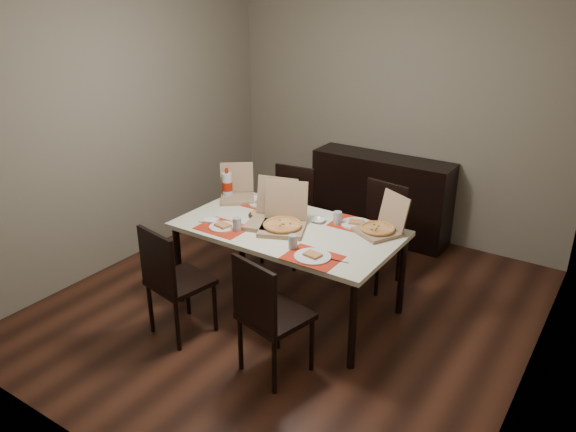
# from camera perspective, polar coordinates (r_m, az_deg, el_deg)

# --- Properties ---
(ground) EXTENTS (3.80, 4.00, 0.02)m
(ground) POSITION_cam_1_polar(r_m,az_deg,el_deg) (4.94, 0.26, -9.21)
(ground) COLOR #422014
(ground) RESTS_ON ground
(room_walls) EXTENTS (3.84, 4.02, 2.62)m
(room_walls) POSITION_cam_1_polar(r_m,az_deg,el_deg) (4.64, 3.30, 11.89)
(room_walls) COLOR gray
(room_walls) RESTS_ON ground
(sideboard) EXTENTS (1.50, 0.40, 0.90)m
(sideboard) POSITION_cam_1_polar(r_m,az_deg,el_deg) (6.16, 9.40, 1.94)
(sideboard) COLOR black
(sideboard) RESTS_ON ground
(dining_table) EXTENTS (1.80, 1.00, 0.75)m
(dining_table) POSITION_cam_1_polar(r_m,az_deg,el_deg) (4.61, -0.00, -1.91)
(dining_table) COLOR beige
(dining_table) RESTS_ON ground
(chair_near_left) EXTENTS (0.49, 0.49, 0.93)m
(chair_near_left) POSITION_cam_1_polar(r_m,az_deg,el_deg) (4.40, -11.69, -6.20)
(chair_near_left) COLOR black
(chair_near_left) RESTS_ON ground
(chair_near_right) EXTENTS (0.50, 0.50, 0.93)m
(chair_near_right) POSITION_cam_1_polar(r_m,az_deg,el_deg) (3.90, -2.07, -9.77)
(chair_near_right) COLOR black
(chair_near_right) RESTS_ON ground
(chair_far_left) EXTENTS (0.46, 0.46, 0.93)m
(chair_far_left) POSITION_cam_1_polar(r_m,az_deg,el_deg) (5.56, 0.15, 0.62)
(chair_far_left) COLOR black
(chair_far_left) RESTS_ON ground
(chair_far_right) EXTENTS (0.48, 0.48, 0.93)m
(chair_far_right) POSITION_cam_1_polar(r_m,az_deg,el_deg) (5.20, 9.11, -1.33)
(chair_far_right) COLOR black
(chair_far_right) RESTS_ON ground
(setting_near_left) EXTENTS (0.45, 0.30, 0.11)m
(setting_near_left) POSITION_cam_1_polar(r_m,az_deg,el_deg) (4.59, -6.40, -0.96)
(setting_near_left) COLOR red
(setting_near_left) RESTS_ON dining_table
(setting_near_right) EXTENTS (0.50, 0.30, 0.11)m
(setting_near_right) POSITION_cam_1_polar(r_m,az_deg,el_deg) (4.12, 1.99, -3.75)
(setting_near_right) COLOR red
(setting_near_right) RESTS_ON dining_table
(setting_far_left) EXTENTS (0.45, 0.30, 0.11)m
(setting_far_left) POSITION_cam_1_polar(r_m,az_deg,el_deg) (5.04, -2.32, 1.37)
(setting_far_left) COLOR red
(setting_far_left) RESTS_ON dining_table
(setting_far_right) EXTENTS (0.44, 0.30, 0.11)m
(setting_far_right) POSITION_cam_1_polar(r_m,az_deg,el_deg) (4.65, 6.45, -0.64)
(setting_far_right) COLOR red
(setting_far_right) RESTS_ON dining_table
(napkin_loose) EXTENTS (0.15, 0.14, 0.02)m
(napkin_loose) POSITION_cam_1_polar(r_m,az_deg,el_deg) (4.47, 0.72, -1.65)
(napkin_loose) COLOR white
(napkin_loose) RESTS_ON dining_table
(pizza_box_center) EXTENTS (0.48, 0.50, 0.36)m
(pizza_box_center) POSITION_cam_1_polar(r_m,az_deg,el_deg) (4.53, -0.49, -0.67)
(pizza_box_center) COLOR #947355
(pizza_box_center) RESTS_ON dining_table
(pizza_box_right) EXTENTS (0.43, 0.44, 0.31)m
(pizza_box_right) POSITION_cam_1_polar(r_m,az_deg,el_deg) (4.52, 9.41, -1.10)
(pizza_box_right) COLOR #947355
(pizza_box_right) RESTS_ON dining_table
(pizza_box_left) EXTENTS (0.45, 0.45, 0.31)m
(pizza_box_left) POSITION_cam_1_polar(r_m,az_deg,el_deg) (5.19, -5.18, 2.38)
(pizza_box_left) COLOR #947355
(pizza_box_left) RESTS_ON dining_table
(pizza_box_extra) EXTENTS (0.44, 0.47, 0.36)m
(pizza_box_extra) POSITION_cam_1_polar(r_m,az_deg,el_deg) (4.63, -1.69, -0.10)
(pizza_box_extra) COLOR #947355
(pizza_box_extra) RESTS_ON dining_table
(faina_plate) EXTENTS (0.24, 0.24, 0.03)m
(faina_plate) POSITION_cam_1_polar(r_m,az_deg,el_deg) (4.80, -2.67, 0.15)
(faina_plate) COLOR black
(faina_plate) RESTS_ON dining_table
(dip_bowl) EXTENTS (0.13, 0.13, 0.03)m
(dip_bowl) POSITION_cam_1_polar(r_m,az_deg,el_deg) (4.68, 3.13, -0.47)
(dip_bowl) COLOR white
(dip_bowl) RESTS_ON dining_table
(soda_bottle) EXTENTS (0.10, 0.10, 0.29)m
(soda_bottle) POSITION_cam_1_polar(r_m,az_deg,el_deg) (5.20, -6.19, 3.11)
(soda_bottle) COLOR silver
(soda_bottle) RESTS_ON dining_table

